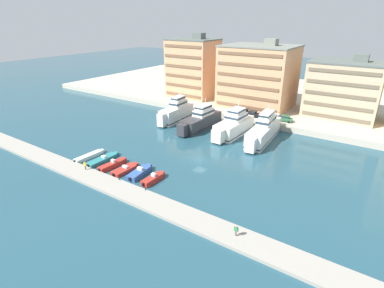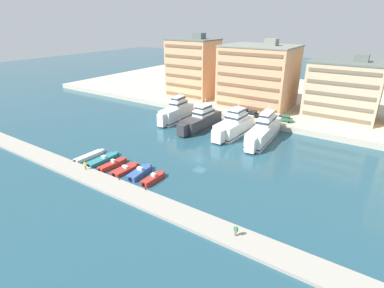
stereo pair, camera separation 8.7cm
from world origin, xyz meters
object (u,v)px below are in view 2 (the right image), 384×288
(yacht_charcoal_left, at_px, (201,120))
(motorboat_white_far_left, at_px, (89,156))
(yacht_ivory_mid_left, at_px, (234,125))
(car_silver_center_left, at_px, (275,116))
(pedestrian_near_edge, at_px, (85,165))
(yacht_white_center_left, at_px, (264,130))
(motorboat_red_center_left, at_px, (125,169))
(car_grey_mid_left, at_px, (265,115))
(yacht_white_far_left, at_px, (176,112))
(car_black_far_left, at_px, (244,111))
(car_green_center, at_px, (285,118))
(motorboat_red_mid_left, at_px, (112,165))
(motorboat_red_center_right, at_px, (153,179))
(motorboat_teal_left, at_px, (103,159))
(pedestrian_mid_deck, at_px, (236,230))
(motorboat_blue_center, at_px, (140,172))
(car_black_left, at_px, (252,113))

(yacht_charcoal_left, height_order, motorboat_white_far_left, yacht_charcoal_left)
(yacht_ivory_mid_left, xyz_separation_m, car_silver_center_left, (6.69, 13.13, 0.18))
(yacht_charcoal_left, xyz_separation_m, pedestrian_near_edge, (-5.39, -34.87, -0.80))
(yacht_white_center_left, relative_size, pedestrian_near_edge, 11.42)
(motorboat_red_center_left, height_order, car_grey_mid_left, car_grey_mid_left)
(yacht_white_far_left, relative_size, car_black_far_left, 3.78)
(car_green_center, bearing_deg, motorboat_red_mid_left, -116.42)
(yacht_white_far_left, bearing_deg, motorboat_red_center_right, -60.44)
(car_grey_mid_left, xyz_separation_m, car_green_center, (5.98, -0.21, 0.00))
(motorboat_teal_left, relative_size, motorboat_red_center_left, 1.28)
(motorboat_white_far_left, distance_m, car_silver_center_left, 51.57)
(car_green_center, relative_size, pedestrian_mid_deck, 2.36)
(yacht_charcoal_left, xyz_separation_m, yacht_white_center_left, (17.89, 1.46, 0.24))
(motorboat_red_center_right, bearing_deg, yacht_white_center_left, 73.31)
(yacht_ivory_mid_left, bearing_deg, motorboat_white_far_left, -123.00)
(motorboat_white_far_left, bearing_deg, motorboat_red_mid_left, -1.68)
(motorboat_red_mid_left, bearing_deg, yacht_ivory_mid_left, 68.28)
(yacht_white_far_left, xyz_separation_m, pedestrian_mid_deck, (38.27, -37.74, -1.16))
(car_green_center, height_order, pedestrian_mid_deck, car_green_center)
(yacht_white_center_left, bearing_deg, car_green_center, 83.37)
(car_grey_mid_left, relative_size, pedestrian_near_edge, 2.33)
(yacht_ivory_mid_left, relative_size, car_green_center, 4.12)
(yacht_charcoal_left, height_order, pedestrian_near_edge, yacht_charcoal_left)
(motorboat_red_mid_left, bearing_deg, yacht_white_center_left, 57.20)
(motorboat_red_center_right, bearing_deg, motorboat_white_far_left, 179.72)
(car_black_far_left, bearing_deg, motorboat_blue_center, -92.86)
(motorboat_red_center_left, height_order, car_green_center, car_green_center)
(yacht_white_far_left, bearing_deg, car_black_far_left, 36.45)
(yacht_white_center_left, relative_size, car_green_center, 4.89)
(motorboat_red_mid_left, distance_m, car_green_center, 49.36)
(motorboat_white_far_left, xyz_separation_m, car_black_far_left, (16.99, 43.92, 2.31))
(yacht_ivory_mid_left, xyz_separation_m, motorboat_red_center_right, (-1.39, -30.99, -1.98))
(yacht_ivory_mid_left, relative_size, car_black_far_left, 4.08)
(car_black_left, xyz_separation_m, pedestrian_mid_deck, (18.80, -49.21, -1.13))
(motorboat_white_far_left, relative_size, motorboat_red_center_right, 1.32)
(yacht_white_center_left, bearing_deg, car_black_far_left, 132.21)
(yacht_ivory_mid_left, xyz_separation_m, yacht_white_center_left, (8.11, 0.69, 0.10))
(yacht_white_center_left, bearing_deg, pedestrian_near_edge, -122.65)
(car_black_left, distance_m, car_silver_center_left, 6.74)
(yacht_white_far_left, relative_size, car_grey_mid_left, 3.82)
(motorboat_white_far_left, xyz_separation_m, motorboat_red_center_right, (18.68, -0.09, 0.14))
(motorboat_red_center_right, height_order, car_black_left, car_black_left)
(yacht_charcoal_left, distance_m, car_black_far_left, 15.34)
(yacht_ivory_mid_left, height_order, motorboat_white_far_left, yacht_ivory_mid_left)
(motorboat_red_mid_left, relative_size, car_silver_center_left, 1.68)
(yacht_white_far_left, distance_m, motorboat_blue_center, 34.59)
(yacht_ivory_mid_left, height_order, motorboat_teal_left, yacht_ivory_mid_left)
(yacht_white_far_left, bearing_deg, yacht_ivory_mid_left, -2.67)
(yacht_charcoal_left, distance_m, car_black_left, 16.39)
(pedestrian_near_edge, bearing_deg, yacht_white_far_left, 96.73)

